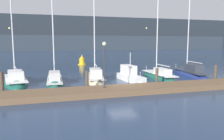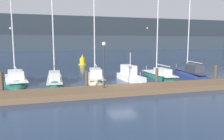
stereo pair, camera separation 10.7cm
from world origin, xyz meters
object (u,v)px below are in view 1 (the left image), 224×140
dock_lamppost (104,57)px  channel_buoy (82,61)px  sailboat_berth_1 (16,82)px  sailboat_berth_5 (159,77)px  sailboat_berth_6 (190,75)px  sailboat_berth_3 (95,80)px  motorboat_berth_4 (130,78)px  sailboat_berth_2 (55,83)px  rowboat_adrift (197,68)px

dock_lamppost → channel_buoy: bearing=86.2°
sailboat_berth_1 → dock_lamppost: bearing=-40.2°
sailboat_berth_5 → sailboat_berth_6: sailboat_berth_6 is taller
sailboat_berth_1 → sailboat_berth_5: bearing=-4.1°
dock_lamppost → sailboat_berth_6: bearing=24.8°
sailboat_berth_3 → sailboat_berth_6: (11.80, 0.07, 0.00)m
motorboat_berth_4 → sailboat_berth_5: bearing=8.7°
sailboat_berth_2 → sailboat_berth_1: bearing=160.5°
sailboat_berth_1 → rowboat_adrift: sailboat_berth_1 is taller
sailboat_berth_3 → rowboat_adrift: size_ratio=3.18×
sailboat_berth_2 → sailboat_berth_3: sailboat_berth_3 is taller
sailboat_berth_1 → sailboat_berth_6: (19.81, -0.80, 0.00)m
sailboat_berth_3 → channel_buoy: size_ratio=5.70×
sailboat_berth_5 → sailboat_berth_6: bearing=4.1°
sailboat_berth_5 → dock_lamppost: size_ratio=2.72×
sailboat_berth_2 → channel_buoy: bearing=73.2°
sailboat_berth_6 → sailboat_berth_3: bearing=-179.7°
sailboat_berth_1 → channel_buoy: bearing=60.8°
rowboat_adrift → sailboat_berth_1: bearing=-167.7°
channel_buoy → sailboat_berth_2: bearing=-106.8°
motorboat_berth_4 → channel_buoy: bearing=98.1°
channel_buoy → dock_lamppost: dock_lamppost is taller
dock_lamppost → rowboat_adrift: 22.00m
sailboat_berth_1 → motorboat_berth_4: 11.82m
sailboat_berth_3 → channel_buoy: bearing=86.3°
motorboat_berth_4 → rowboat_adrift: 15.87m
sailboat_berth_3 → channel_buoy: 17.28m
motorboat_berth_4 → rowboat_adrift: motorboat_berth_4 is taller
sailboat_berth_6 → rowboat_adrift: sailboat_berth_6 is taller
sailboat_berth_2 → motorboat_berth_4: 7.92m
sailboat_berth_6 → channel_buoy: 20.22m
channel_buoy → dock_lamppost: (-1.51, -22.81, 2.29)m
sailboat_berth_1 → sailboat_berth_5: 15.50m
sailboat_berth_2 → motorboat_berth_4: sailboat_berth_2 is taller
motorboat_berth_4 → channel_buoy: (-2.56, 18.06, 0.42)m
sailboat_berth_3 → sailboat_berth_6: size_ratio=0.99×
channel_buoy → rowboat_adrift: size_ratio=0.56×
sailboat_berth_5 → rowboat_adrift: bearing=33.0°
sailboat_berth_1 → channel_buoy: (9.14, 16.37, 0.54)m
sailboat_berth_2 → sailboat_berth_3: size_ratio=0.97×
motorboat_berth_4 → sailboat_berth_6: (8.11, 0.89, -0.12)m
sailboat_berth_3 → motorboat_berth_4: 3.78m
dock_lamppost → sailboat_berth_5: bearing=34.2°
sailboat_berth_3 → sailboat_berth_5: 7.45m
sailboat_berth_5 → motorboat_berth_4: bearing=-171.3°
sailboat_berth_1 → sailboat_berth_2: (3.79, -1.34, 0.00)m
sailboat_berth_6 → channel_buoy: size_ratio=5.76×
sailboat_berth_6 → channel_buoy: bearing=121.9°
sailboat_berth_2 → rowboat_adrift: sailboat_berth_2 is taller
sailboat_berth_2 → channel_buoy: size_ratio=5.51×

